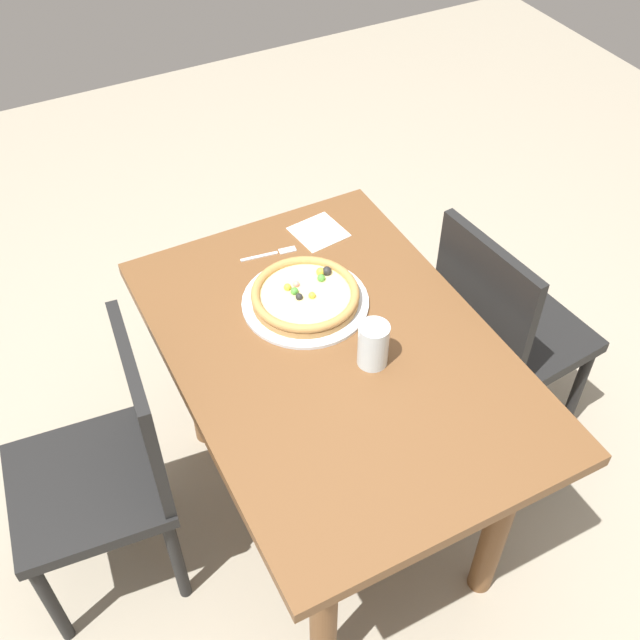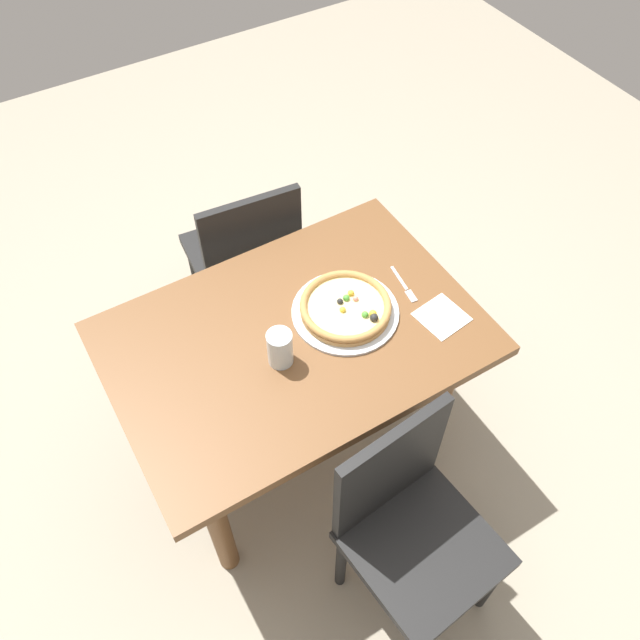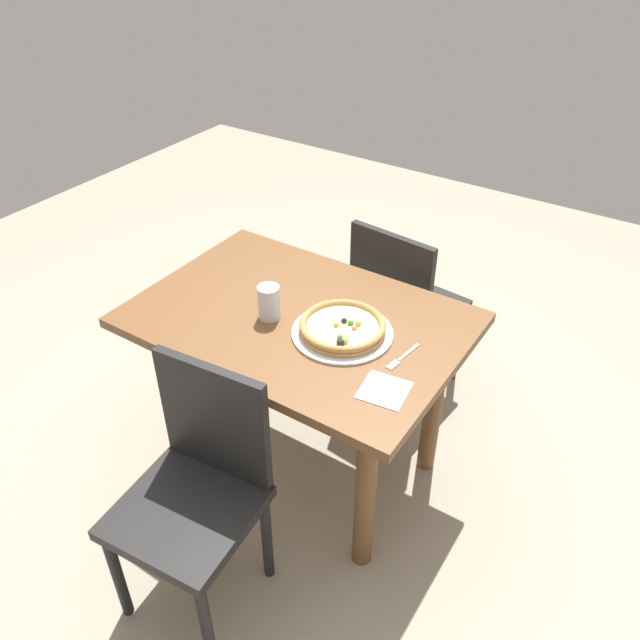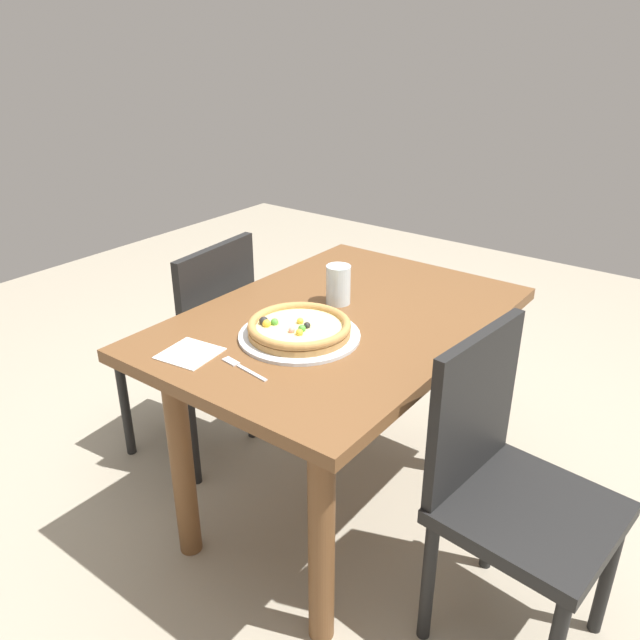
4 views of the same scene
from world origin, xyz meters
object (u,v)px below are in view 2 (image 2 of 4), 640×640
at_px(pizza, 346,307).
at_px(fork, 405,287).
at_px(dining_table, 295,358).
at_px(chair_near, 246,258).
at_px(chair_far, 411,525).
at_px(drinking_glass, 280,348).
at_px(plate, 345,312).
at_px(napkin, 442,317).

height_order(pizza, fork, pizza).
height_order(dining_table, chair_near, chair_near).
xyz_separation_m(dining_table, chair_near, (-0.11, -0.61, -0.14)).
xyz_separation_m(chair_far, fork, (-0.37, -0.59, 0.27)).
relative_size(dining_table, chair_far, 1.33).
bearing_deg(chair_far, fork, -127.37).
relative_size(fork, drinking_glass, 1.34).
bearing_deg(dining_table, chair_far, 93.76).
height_order(plate, fork, plate).
bearing_deg(napkin, dining_table, -22.12).
xyz_separation_m(plate, napkin, (-0.25, 0.17, -0.00)).
distance_m(pizza, napkin, 0.31).
relative_size(chair_near, drinking_glass, 6.98).
distance_m(plate, napkin, 0.31).
bearing_deg(napkin, pizza, -33.97).
distance_m(drinking_glass, napkin, 0.53).
bearing_deg(drinking_glass, pizza, -168.51).
xyz_separation_m(drinking_glass, napkin, (-0.52, 0.12, -0.06)).
xyz_separation_m(dining_table, drinking_glass, (0.08, 0.06, 0.19)).
relative_size(drinking_glass, napkin, 0.88).
height_order(plate, napkin, plate).
relative_size(dining_table, plate, 3.34).
distance_m(chair_near, plate, 0.68).
bearing_deg(drinking_glass, plate, -168.34).
xyz_separation_m(dining_table, chair_far, (-0.04, 0.61, -0.14)).
height_order(chair_near, napkin, chair_near).
distance_m(chair_far, pizza, 0.69).
height_order(dining_table, chair_far, chair_far).
xyz_separation_m(chair_near, pizza, (-0.07, 0.62, 0.29)).
bearing_deg(napkin, plate, -34.01).
height_order(chair_near, plate, chair_near).
height_order(plate, drinking_glass, drinking_glass).
height_order(chair_far, drinking_glass, chair_far).
xyz_separation_m(chair_near, drinking_glass, (0.19, 0.67, 0.33)).
xyz_separation_m(chair_far, pizza, (-0.14, -0.60, 0.29)).
bearing_deg(dining_table, plate, 177.98).
relative_size(plate, fork, 2.07).
bearing_deg(chair_far, napkin, -138.02).
bearing_deg(fork, chair_far, -23.83).
xyz_separation_m(chair_near, fork, (-0.30, 0.63, 0.27)).
distance_m(dining_table, pizza, 0.24).
bearing_deg(chair_near, chair_far, -87.77).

